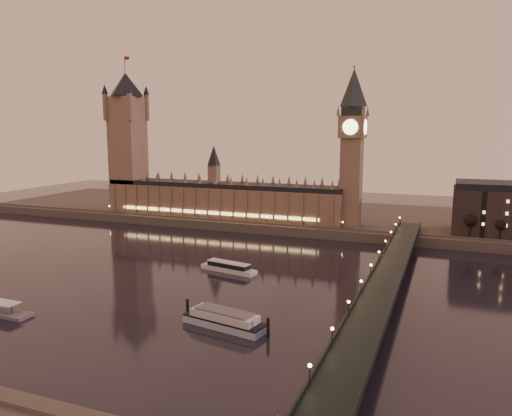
# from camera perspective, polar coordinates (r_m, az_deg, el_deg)

# --- Properties ---
(ground) EXTENTS (700.00, 700.00, 0.00)m
(ground) POSITION_cam_1_polar(r_m,az_deg,el_deg) (245.39, -7.56, -7.60)
(ground) COLOR black
(ground) RESTS_ON ground
(far_embankment) EXTENTS (560.00, 130.00, 6.00)m
(far_embankment) POSITION_cam_1_polar(r_m,az_deg,el_deg) (385.66, 8.39, -1.04)
(far_embankment) COLOR #423D35
(far_embankment) RESTS_ON ground
(palace_of_westminster) EXTENTS (180.00, 26.62, 52.00)m
(palace_of_westminster) POSITION_cam_1_polar(r_m,az_deg,el_deg) (364.37, -3.96, 1.42)
(palace_of_westminster) COLOR brown
(palace_of_westminster) RESTS_ON ground
(victoria_tower) EXTENTS (31.68, 31.68, 118.00)m
(victoria_tower) POSITION_cam_1_polar(r_m,az_deg,el_deg) (402.00, -14.48, 8.18)
(victoria_tower) COLOR brown
(victoria_tower) RESTS_ON ground
(big_ben) EXTENTS (17.68, 17.68, 104.00)m
(big_ben) POSITION_cam_1_polar(r_m,az_deg,el_deg) (331.85, 10.95, 7.85)
(big_ben) COLOR brown
(big_ben) RESTS_ON ground
(westminster_bridge) EXTENTS (13.20, 260.00, 15.30)m
(westminster_bridge) POSITION_cam_1_polar(r_m,az_deg,el_deg) (216.33, 14.42, -8.58)
(westminster_bridge) COLOR black
(westminster_bridge) RESTS_ON ground
(bare_tree_0) EXTENTS (6.10, 6.10, 12.40)m
(bare_tree_0) POSITION_cam_1_polar(r_m,az_deg,el_deg) (319.14, 23.35, -1.57)
(bare_tree_0) COLOR black
(bare_tree_0) RESTS_ON ground
(bare_tree_1) EXTENTS (6.10, 6.10, 12.40)m
(bare_tree_1) POSITION_cam_1_polar(r_m,az_deg,el_deg) (319.99, 25.85, -1.71)
(bare_tree_1) COLOR black
(bare_tree_1) RESTS_ON ground
(cruise_boat_a) EXTENTS (30.86, 12.35, 4.83)m
(cruise_boat_a) POSITION_cam_1_polar(r_m,az_deg,el_deg) (248.95, -3.16, -6.78)
(cruise_boat_a) COLOR silver
(cruise_boat_a) RESTS_ON ground
(moored_barge) EXTENTS (35.82, 14.52, 6.68)m
(moored_barge) POSITION_cam_1_polar(r_m,az_deg,el_deg) (182.32, -3.62, -12.59)
(moored_barge) COLOR #9BB6C5
(moored_barge) RESTS_ON ground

